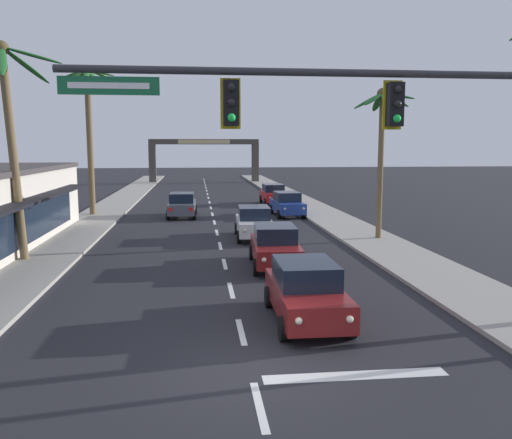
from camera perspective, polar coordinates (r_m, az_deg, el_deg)
ground_plane at (r=12.11m, az=-0.62°, el=-15.76°), size 220.00×220.00×0.00m
sidewalk_right at (r=32.64m, az=9.48°, el=-0.64°), size 3.20×110.00×0.14m
sidewalk_left at (r=32.10m, az=-18.38°, el=-1.08°), size 3.20×110.00×0.14m
lane_markings at (r=31.15m, az=-3.50°, el=-1.07°), size 4.28×87.55×0.01m
traffic_signal_mast at (r=11.95m, az=15.47°, el=8.75°), size 10.60×0.41×7.26m
sedan_lead_at_stop_bar at (r=14.94m, az=5.40°, el=-7.68°), size 1.97×4.46×1.68m
sedan_third_in_queue at (r=21.48m, az=2.07°, el=-2.85°), size 2.12×4.51×1.68m
sedan_fifth_in_queue at (r=28.10m, az=-0.21°, el=-0.29°), size 2.06×4.49×1.68m
sedan_oncoming_far at (r=36.82m, az=-7.95°, el=1.59°), size 2.03×4.48×1.68m
sedan_parked_nearest_kerb at (r=44.65m, az=1.88°, el=2.76°), size 1.97×4.46×1.68m
sedan_parked_mid_kerb at (r=37.11m, az=3.37°, el=1.70°), size 2.08×4.50×1.68m
palm_left_second at (r=24.15m, az=-25.19°, el=10.82°), size 4.70×4.12×9.04m
palm_left_third at (r=38.56m, az=-17.57°, el=10.52°), size 3.63×3.57×10.22m
palm_right_second at (r=27.88m, az=13.38°, el=9.76°), size 3.03×2.96×7.75m
town_gateway_arch at (r=71.39m, az=-5.59°, el=7.03°), size 14.58×0.90×5.77m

